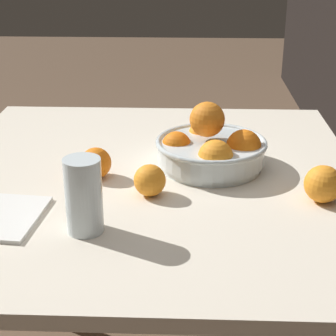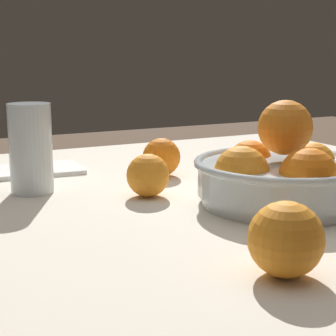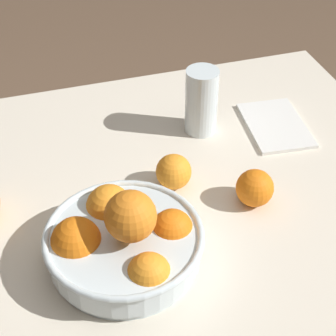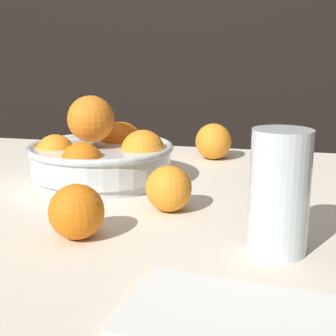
{
  "view_description": "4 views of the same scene",
  "coord_description": "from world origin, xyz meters",
  "px_view_note": "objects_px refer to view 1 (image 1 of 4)",
  "views": [
    {
      "loc": [
        1.18,
        0.09,
        1.3
      ],
      "look_at": [
        0.09,
        0.05,
        0.83
      ],
      "focal_mm": 60.0,
      "sensor_mm": 36.0,
      "label": 1
    },
    {
      "loc": [
        0.48,
        0.79,
        0.99
      ],
      "look_at": [
        0.08,
        0.03,
        0.82
      ],
      "focal_mm": 60.0,
      "sensor_mm": 36.0,
      "label": 2
    },
    {
      "loc": [
        -0.66,
        0.25,
        1.5
      ],
      "look_at": [
        0.09,
        0.02,
        0.83
      ],
      "focal_mm": 60.0,
      "sensor_mm": 36.0,
      "label": 3
    },
    {
      "loc": [
        0.26,
        -0.63,
        1.0
      ],
      "look_at": [
        0.09,
        0.06,
        0.82
      ],
      "focal_mm": 50.0,
      "sensor_mm": 36.0,
      "label": 4
    }
  ],
  "objects_px": {
    "orange_loose_front": "(150,180)",
    "orange_loose_aside": "(323,184)",
    "fruit_bowl": "(211,148)",
    "orange_loose_near_bowl": "(96,163)",
    "juice_glass": "(84,200)"
  },
  "relations": [
    {
      "from": "orange_loose_front",
      "to": "orange_loose_aside",
      "type": "height_order",
      "value": "orange_loose_aside"
    },
    {
      "from": "fruit_bowl",
      "to": "orange_loose_aside",
      "type": "xyz_separation_m",
      "value": [
        0.17,
        0.22,
        -0.01
      ]
    },
    {
      "from": "orange_loose_front",
      "to": "orange_loose_aside",
      "type": "xyz_separation_m",
      "value": [
        0.02,
        0.36,
        0.0
      ]
    },
    {
      "from": "fruit_bowl",
      "to": "orange_loose_aside",
      "type": "bearing_deg",
      "value": 52.75
    },
    {
      "from": "fruit_bowl",
      "to": "orange_loose_front",
      "type": "distance_m",
      "value": 0.21
    },
    {
      "from": "orange_loose_near_bowl",
      "to": "orange_loose_aside",
      "type": "xyz_separation_m",
      "value": [
        0.1,
        0.49,
        0.0
      ]
    },
    {
      "from": "orange_loose_aside",
      "to": "orange_loose_front",
      "type": "bearing_deg",
      "value": -92.43
    },
    {
      "from": "fruit_bowl",
      "to": "juice_glass",
      "type": "bearing_deg",
      "value": -38.08
    },
    {
      "from": "juice_glass",
      "to": "orange_loose_aside",
      "type": "bearing_deg",
      "value": 106.79
    },
    {
      "from": "orange_loose_front",
      "to": "orange_loose_near_bowl",
      "type": "bearing_deg",
      "value": -124.53
    },
    {
      "from": "juice_glass",
      "to": "orange_loose_front",
      "type": "relative_size",
      "value": 2.12
    },
    {
      "from": "fruit_bowl",
      "to": "juice_glass",
      "type": "xyz_separation_m",
      "value": [
        0.31,
        -0.25,
        0.02
      ]
    },
    {
      "from": "fruit_bowl",
      "to": "orange_loose_aside",
      "type": "relative_size",
      "value": 3.34
    },
    {
      "from": "orange_loose_near_bowl",
      "to": "orange_loose_front",
      "type": "relative_size",
      "value": 1.02
    },
    {
      "from": "orange_loose_front",
      "to": "orange_loose_aside",
      "type": "relative_size",
      "value": 0.87
    }
  ]
}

